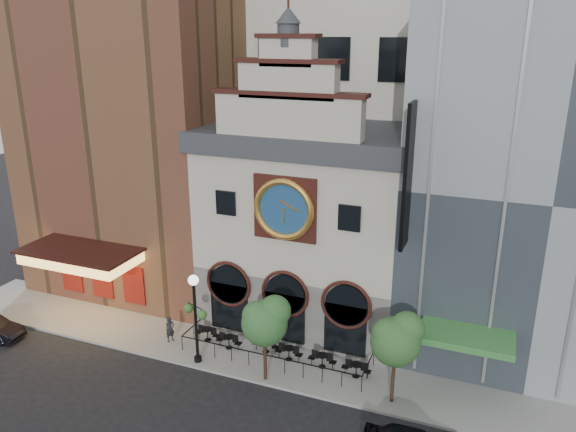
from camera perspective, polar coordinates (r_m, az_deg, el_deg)
The scene contains 16 objects.
ground at distance 30.84m, azimuth -3.13°, elevation -16.69°, with size 120.00×120.00×0.00m, color black.
sidewalk at distance 32.69m, azimuth -1.24°, elevation -14.26°, with size 44.00×5.00×0.15m, color gray.
clock_building at distance 34.30m, azimuth 2.15°, elevation -0.36°, with size 12.60×8.78×18.65m.
theater_building at distance 40.84m, azimuth -14.42°, elevation 10.64°, with size 14.00×15.60×25.00m.
retail_building at distance 33.72m, azimuth 24.88°, elevation 3.70°, with size 14.00×14.40×20.00m.
cafe_railing at distance 32.41m, azimuth -1.25°, elevation -13.48°, with size 10.60×2.60×0.90m, color black, non-canonical shape.
bistro_0 at distance 34.29m, azimuth -8.18°, elevation -11.72°, with size 1.58×0.68×0.90m.
bistro_1 at distance 33.39m, azimuth -6.02°, elevation -12.52°, with size 1.58×0.68×0.90m.
bistro_2 at distance 32.88m, azimuth -2.28°, elevation -12.95°, with size 1.58×0.68×0.90m.
bistro_3 at distance 32.19m, azimuth 0.09°, elevation -13.69°, with size 1.58×0.68×0.90m.
bistro_4 at distance 31.64m, azimuth 3.49°, elevation -14.36°, with size 1.58×0.68×0.90m.
bistro_5 at distance 31.05m, azimuth 6.94°, elevation -15.17°, with size 1.58×0.68×0.90m.
pedestrian at distance 34.46m, azimuth -11.90°, elevation -11.18°, with size 0.57×0.37×1.56m, color black.
lamppost at distance 31.09m, azimuth -9.43°, elevation -9.31°, with size 1.60×0.93×5.23m.
tree_left at distance 29.11m, azimuth -2.30°, elevation -10.47°, with size 2.49×2.40×4.80m.
tree_right at distance 27.93m, azimuth 10.99°, elevation -12.06°, with size 2.52×2.43×4.86m.
Camera 1 is at (10.84, -22.80, 17.71)m, focal length 35.00 mm.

